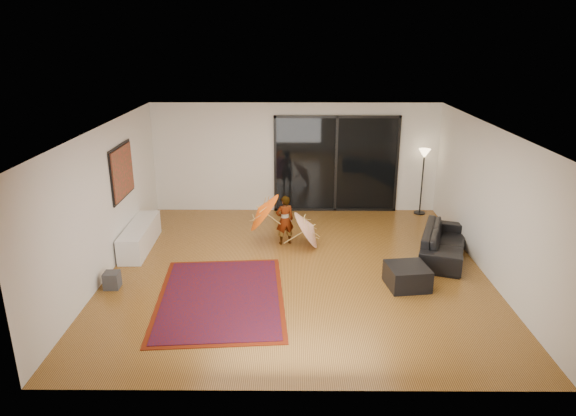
{
  "coord_description": "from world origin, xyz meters",
  "views": [
    {
      "loc": [
        -0.11,
        -8.85,
        4.23
      ],
      "look_at": [
        -0.17,
        0.4,
        1.1
      ],
      "focal_mm": 32.0,
      "sensor_mm": 36.0,
      "label": 1
    }
  ],
  "objects_px": {
    "media_console": "(140,236)",
    "sofa": "(444,243)",
    "child": "(285,220)",
    "ottoman": "(407,276)"
  },
  "relations": [
    {
      "from": "sofa",
      "to": "ottoman",
      "type": "xyz_separation_m",
      "value": [
        -1.01,
        -1.32,
        -0.1
      ]
    },
    {
      "from": "sofa",
      "to": "media_console",
      "type": "bearing_deg",
      "value": 106.12
    },
    {
      "from": "media_console",
      "to": "sofa",
      "type": "relative_size",
      "value": 0.91
    },
    {
      "from": "media_console",
      "to": "child",
      "type": "relative_size",
      "value": 1.73
    },
    {
      "from": "media_console",
      "to": "child",
      "type": "xyz_separation_m",
      "value": [
        3.01,
        0.26,
        0.28
      ]
    },
    {
      "from": "sofa",
      "to": "ottoman",
      "type": "bearing_deg",
      "value": 162.23
    },
    {
      "from": "media_console",
      "to": "sofa",
      "type": "height_order",
      "value": "sofa"
    },
    {
      "from": "sofa",
      "to": "child",
      "type": "xyz_separation_m",
      "value": [
        -3.19,
        0.64,
        0.24
      ]
    },
    {
      "from": "media_console",
      "to": "sofa",
      "type": "distance_m",
      "value": 6.21
    },
    {
      "from": "media_console",
      "to": "child",
      "type": "height_order",
      "value": "child"
    }
  ]
}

